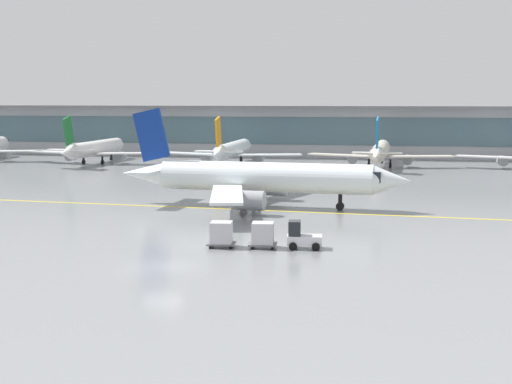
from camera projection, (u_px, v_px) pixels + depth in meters
The scene contains 10 objects.
ground_plane at pixel (162, 267), 48.95m from camera, with size 400.00×400.00×0.00m, color gray.
taxiway_centreline_stripe at pixel (262, 210), 73.14m from camera, with size 110.00×0.36×0.01m, color yellow.
terminal_concourse at pixel (305, 130), 139.17m from camera, with size 179.38×11.00×9.60m.
gate_airplane_1 at pixel (95, 149), 124.23m from camera, with size 23.45×25.20×8.35m.
gate_airplane_2 at pixel (233, 150), 121.07m from camera, with size 23.46×25.17×8.35m.
gate_airplane_3 at pixel (380, 151), 118.12m from camera, with size 23.44×25.21×8.35m.
taxiing_regional_jet at pixel (262, 178), 74.79m from camera, with size 30.59×28.34×10.13m.
baggage_tug at pixel (302, 237), 54.69m from camera, with size 2.71×1.82×2.10m.
cargo_dolly_lead at pixel (263, 234), 54.90m from camera, with size 2.23×1.78×1.94m.
cargo_dolly_trailing at pixel (221, 233), 55.15m from camera, with size 2.23×1.78×1.94m.
Camera 1 is at (14.23, -46.14, 11.32)m, focal length 51.34 mm.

